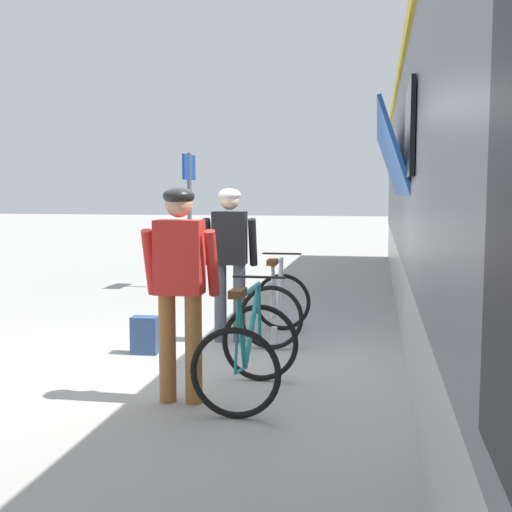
# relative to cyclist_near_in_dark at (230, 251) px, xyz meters

# --- Properties ---
(ground_plane) EXTENTS (80.00, 80.00, 0.00)m
(ground_plane) POSITION_rel_cyclist_near_in_dark_xyz_m (0.23, -1.13, -1.05)
(ground_plane) COLOR #A09E99
(cyclist_near_in_dark) EXTENTS (0.62, 0.33, 1.76)m
(cyclist_near_in_dark) POSITION_rel_cyclist_near_in_dark_xyz_m (0.00, 0.00, 0.00)
(cyclist_near_in_dark) COLOR #4C515B
(cyclist_near_in_dark) RESTS_ON ground
(cyclist_far_in_red) EXTENTS (0.62, 0.32, 1.76)m
(cyclist_far_in_red) POSITION_rel_cyclist_near_in_dark_xyz_m (0.08, -2.20, 0.00)
(cyclist_far_in_red) COLOR #935B2D
(cyclist_far_in_red) RESTS_ON ground
(bicycle_near_silver) EXTENTS (0.73, 1.09, 0.99)m
(bicycle_near_silver) POSITION_rel_cyclist_near_in_dark_xyz_m (0.51, 0.22, -0.65)
(bicycle_near_silver) COLOR black
(bicycle_near_silver) RESTS_ON ground
(bicycle_far_teal) EXTENTS (0.72, 1.08, 0.99)m
(bicycle_far_teal) POSITION_rel_cyclist_near_in_dark_xyz_m (0.61, -2.00, -0.65)
(bicycle_far_teal) COLOR black
(bicycle_far_teal) RESTS_ON ground
(backpack_on_platform) EXTENTS (0.29, 0.19, 0.40)m
(backpack_on_platform) POSITION_rel_cyclist_near_in_dark_xyz_m (-0.77, -0.71, -0.85)
(backpack_on_platform) COLOR navy
(backpack_on_platform) RESTS_ON ground
(water_bottle_near_the_bikes) EXTENTS (0.07, 0.07, 0.19)m
(water_bottle_near_the_bikes) POSITION_rel_cyclist_near_in_dark_xyz_m (0.51, 0.02, -0.96)
(water_bottle_near_the_bikes) COLOR silver
(water_bottle_near_the_bikes) RESTS_ON ground
(platform_sign_post) EXTENTS (0.08, 0.70, 2.40)m
(platform_sign_post) POSITION_rel_cyclist_near_in_dark_xyz_m (-1.62, 3.96, 0.57)
(platform_sign_post) COLOR #595B60
(platform_sign_post) RESTS_ON ground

